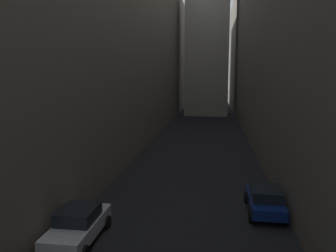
{
  "coord_description": "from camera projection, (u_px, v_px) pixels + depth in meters",
  "views": [
    {
      "loc": [
        1.55,
        6.54,
        7.43
      ],
      "look_at": [
        0.0,
        17.64,
        5.73
      ],
      "focal_mm": 35.5,
      "sensor_mm": 36.0,
      "label": 1
    }
  ],
  "objects": [
    {
      "name": "ground_plane",
      "position": [
        201.0,
        135.0,
        41.92
      ],
      "size": [
        264.0,
        264.0,
        0.0
      ],
      "primitive_type": "plane",
      "color": "black"
    },
    {
      "name": "parked_car_right_far",
      "position": [
        265.0,
        200.0,
        18.05
      ],
      "size": [
        1.92,
        3.94,
        1.45
      ],
      "rotation": [
        0.0,
        0.0,
        1.57
      ],
      "color": "navy",
      "rests_on": "ground"
    },
    {
      "name": "building_block_left",
      "position": [
        118.0,
        44.0,
        43.67
      ],
      "size": [
        11.36,
        108.0,
        23.18
      ],
      "primitive_type": "cube",
      "color": "#60594F",
      "rests_on": "ground"
    },
    {
      "name": "building_block_right",
      "position": [
        303.0,
        35.0,
        40.38
      ],
      "size": [
        13.16,
        108.0,
        24.74
      ],
      "primitive_type": "cube",
      "color": "#60594F",
      "rests_on": "ground"
    },
    {
      "name": "parked_car_left_third",
      "position": [
        78.0,
        225.0,
        14.92
      ],
      "size": [
        1.95,
        4.27,
        1.57
      ],
      "rotation": [
        0.0,
        0.0,
        1.57
      ],
      "color": "#B7B7BC",
      "rests_on": "ground"
    }
  ]
}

